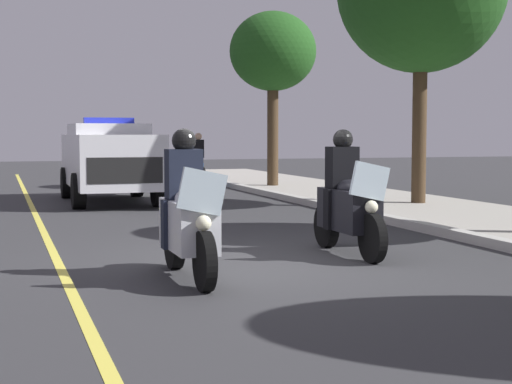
{
  "coord_description": "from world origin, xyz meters",
  "views": [
    {
      "loc": [
        9.68,
        -3.18,
        1.65
      ],
      "look_at": [
        -0.05,
        0.0,
        0.9
      ],
      "focal_mm": 55.31,
      "sensor_mm": 36.0,
      "label": 1
    }
  ],
  "objects_px": {
    "cyclist_background": "(198,160)",
    "tree_behind_suv": "(273,53)",
    "police_motorcycle_lead_right": "(348,204)",
    "police_suv": "(110,158)",
    "police_motorcycle_lead_left": "(188,218)"
  },
  "relations": [
    {
      "from": "cyclist_background",
      "to": "tree_behind_suv",
      "type": "height_order",
      "value": "tree_behind_suv"
    },
    {
      "from": "cyclist_background",
      "to": "tree_behind_suv",
      "type": "relative_size",
      "value": 0.34
    },
    {
      "from": "police_motorcycle_lead_right",
      "to": "tree_behind_suv",
      "type": "distance_m",
      "value": 13.59
    },
    {
      "from": "police_suv",
      "to": "cyclist_background",
      "type": "distance_m",
      "value": 5.53
    },
    {
      "from": "police_suv",
      "to": "tree_behind_suv",
      "type": "xyz_separation_m",
      "value": [
        -3.3,
        5.35,
        3.02
      ]
    },
    {
      "from": "police_motorcycle_lead_left",
      "to": "police_motorcycle_lead_right",
      "type": "xyz_separation_m",
      "value": [
        -1.11,
        2.5,
        0.0
      ]
    },
    {
      "from": "police_motorcycle_lead_right",
      "to": "tree_behind_suv",
      "type": "bearing_deg",
      "value": 165.15
    },
    {
      "from": "cyclist_background",
      "to": "tree_behind_suv",
      "type": "xyz_separation_m",
      "value": [
        1.13,
        2.04,
        3.24
      ]
    },
    {
      "from": "police_motorcycle_lead_right",
      "to": "police_suv",
      "type": "relative_size",
      "value": 0.44
    },
    {
      "from": "tree_behind_suv",
      "to": "police_motorcycle_lead_left",
      "type": "bearing_deg",
      "value": -23.01
    },
    {
      "from": "police_motorcycle_lead_right",
      "to": "police_motorcycle_lead_left",
      "type": "bearing_deg",
      "value": -66.04
    },
    {
      "from": "police_suv",
      "to": "cyclist_background",
      "type": "xyz_separation_m",
      "value": [
        -4.43,
        3.31,
        -0.22
      ]
    },
    {
      "from": "police_motorcycle_lead_left",
      "to": "police_suv",
      "type": "xyz_separation_m",
      "value": [
        -10.54,
        0.53,
        0.37
      ]
    },
    {
      "from": "police_motorcycle_lead_right",
      "to": "police_suv",
      "type": "height_order",
      "value": "police_suv"
    },
    {
      "from": "police_motorcycle_lead_left",
      "to": "cyclist_background",
      "type": "height_order",
      "value": "police_motorcycle_lead_left"
    }
  ]
}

